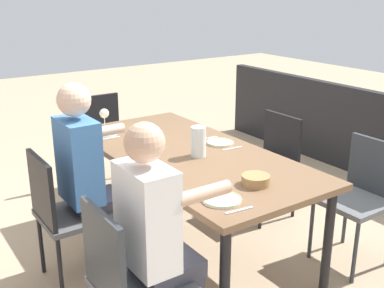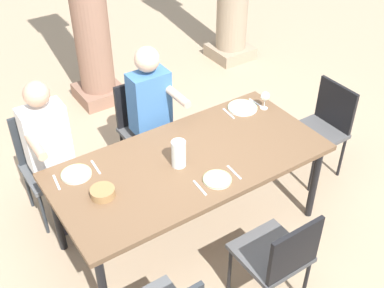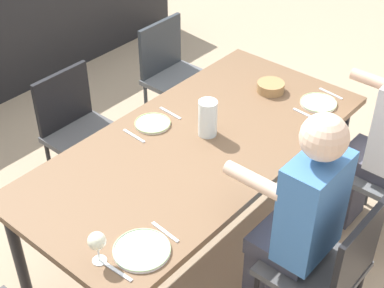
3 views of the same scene
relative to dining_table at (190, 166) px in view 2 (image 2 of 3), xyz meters
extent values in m
plane|color=tan|center=(0.00, 0.00, -0.70)|extent=(16.00, 16.00, 0.00)
cube|color=brown|center=(0.00, 0.00, 0.04)|extent=(2.07, 0.99, 0.04)
cylinder|color=black|center=(-0.96, 0.41, -0.34)|extent=(0.06, 0.06, 0.73)
cylinder|color=black|center=(0.96, 0.41, -0.34)|extent=(0.06, 0.06, 0.73)
cylinder|color=black|center=(0.96, -0.41, -0.34)|extent=(0.06, 0.06, 0.73)
cube|color=#5B5E61|center=(-0.81, 0.83, -0.26)|extent=(0.44, 0.44, 0.04)
cube|color=#2D3338|center=(-0.81, 1.03, -0.02)|extent=(0.42, 0.03, 0.47)
cylinder|color=#2D3338|center=(-1.00, 0.64, -0.49)|extent=(0.03, 0.03, 0.43)
cylinder|color=#2D3338|center=(-0.62, 0.64, -0.49)|extent=(0.03, 0.03, 0.43)
cylinder|color=#2D3338|center=(-1.00, 1.02, -0.49)|extent=(0.03, 0.03, 0.43)
cylinder|color=#2D3338|center=(-0.62, 1.02, -0.49)|extent=(0.03, 0.03, 0.43)
cube|color=#4F4F50|center=(0.10, 0.83, -0.24)|extent=(0.44, 0.44, 0.04)
cube|color=black|center=(0.10, 1.03, -0.02)|extent=(0.42, 0.03, 0.45)
cylinder|color=black|center=(-0.09, 0.64, -0.48)|extent=(0.03, 0.03, 0.44)
cylinder|color=black|center=(0.29, 0.64, -0.48)|extent=(0.03, 0.03, 0.44)
cylinder|color=black|center=(-0.09, 1.02, -0.48)|extent=(0.03, 0.03, 0.44)
cylinder|color=black|center=(0.29, 1.02, -0.48)|extent=(0.03, 0.03, 0.44)
cube|color=#4F4F50|center=(0.10, -0.83, -0.24)|extent=(0.44, 0.44, 0.04)
cube|color=black|center=(0.10, -1.03, -0.04)|extent=(0.42, 0.03, 0.40)
cylinder|color=black|center=(0.29, -0.64, -0.48)|extent=(0.03, 0.03, 0.45)
cylinder|color=black|center=(-0.09, -0.64, -0.48)|extent=(0.03, 0.03, 0.45)
cylinder|color=black|center=(0.29, -1.02, -0.48)|extent=(0.03, 0.03, 0.45)
cube|color=#4F4F50|center=(1.38, 0.00, -0.25)|extent=(0.44, 0.44, 0.04)
cube|color=black|center=(1.58, 0.00, -0.03)|extent=(0.03, 0.42, 0.44)
cylinder|color=black|center=(1.19, 0.19, -0.48)|extent=(0.03, 0.03, 0.44)
cylinder|color=black|center=(1.19, -0.19, -0.48)|extent=(0.03, 0.03, 0.44)
cylinder|color=black|center=(1.57, 0.19, -0.48)|extent=(0.03, 0.03, 0.44)
cylinder|color=black|center=(1.57, -0.19, -0.48)|extent=(0.03, 0.03, 0.44)
cube|color=#3F3F4C|center=(-0.81, 0.60, -0.47)|extent=(0.24, 0.14, 0.46)
cube|color=#3F3F4C|center=(-0.81, 0.69, -0.19)|extent=(0.28, 0.32, 0.10)
cube|color=white|center=(-0.81, 0.80, 0.12)|extent=(0.34, 0.20, 0.53)
sphere|color=tan|center=(-0.81, 0.80, 0.50)|extent=(0.20, 0.20, 0.20)
cylinder|color=tan|center=(-0.95, 0.56, 0.24)|extent=(0.07, 0.30, 0.07)
cube|color=#3F3F4C|center=(0.10, 0.58, -0.47)|extent=(0.24, 0.14, 0.46)
cube|color=#3F3F4C|center=(0.10, 0.67, -0.19)|extent=(0.28, 0.32, 0.10)
cube|color=#3F72B2|center=(0.10, 0.78, 0.13)|extent=(0.34, 0.20, 0.55)
sphere|color=beige|center=(0.10, 0.78, 0.53)|extent=(0.21, 0.21, 0.21)
cylinder|color=beige|center=(0.24, 0.54, 0.25)|extent=(0.07, 0.30, 0.07)
cube|color=#936B56|center=(0.27, 2.34, -0.62)|extent=(0.51, 0.51, 0.16)
cube|color=tan|center=(2.20, 2.34, -0.62)|extent=(0.52, 0.52, 0.16)
cylinder|color=white|center=(-0.78, 0.30, 0.07)|extent=(0.22, 0.22, 0.01)
torus|color=#A4C786|center=(-0.78, 0.30, 0.08)|extent=(0.22, 0.22, 0.01)
cube|color=silver|center=(-0.93, 0.30, 0.07)|extent=(0.04, 0.17, 0.01)
cube|color=silver|center=(-0.63, 0.30, 0.07)|extent=(0.03, 0.17, 0.01)
cylinder|color=silver|center=(0.03, -0.30, 0.07)|extent=(0.21, 0.21, 0.01)
torus|color=#A0BE77|center=(0.03, -0.30, 0.08)|extent=(0.21, 0.21, 0.01)
cube|color=silver|center=(-0.12, -0.30, 0.07)|extent=(0.03, 0.17, 0.01)
cube|color=silver|center=(0.18, -0.30, 0.07)|extent=(0.03, 0.17, 0.01)
cylinder|color=white|center=(0.76, 0.33, 0.07)|extent=(0.26, 0.26, 0.01)
torus|color=#A9CD91|center=(0.76, 0.33, 0.08)|extent=(0.26, 0.26, 0.01)
cylinder|color=white|center=(0.92, 0.23, 0.06)|extent=(0.06, 0.06, 0.00)
cylinder|color=white|center=(0.92, 0.23, 0.11)|extent=(0.01, 0.01, 0.08)
sphere|color=#F2EFCC|center=(0.92, 0.23, 0.18)|extent=(0.08, 0.08, 0.08)
cube|color=silver|center=(0.61, 0.33, 0.07)|extent=(0.03, 0.17, 0.01)
cube|color=silver|center=(0.91, 0.33, 0.07)|extent=(0.02, 0.17, 0.01)
cylinder|color=white|center=(-0.11, -0.01, 0.17)|extent=(0.11, 0.11, 0.21)
cylinder|color=#EFEAC6|center=(-0.11, -0.01, 0.14)|extent=(0.10, 0.10, 0.14)
cylinder|color=#9E7547|center=(-0.71, 0.00, 0.09)|extent=(0.17, 0.17, 0.06)
camera|label=1|loc=(-2.66, 1.79, 1.19)|focal=44.52mm
camera|label=2|loc=(-1.56, -2.35, 2.34)|focal=45.45mm
camera|label=3|loc=(1.93, 1.62, 1.94)|focal=53.64mm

